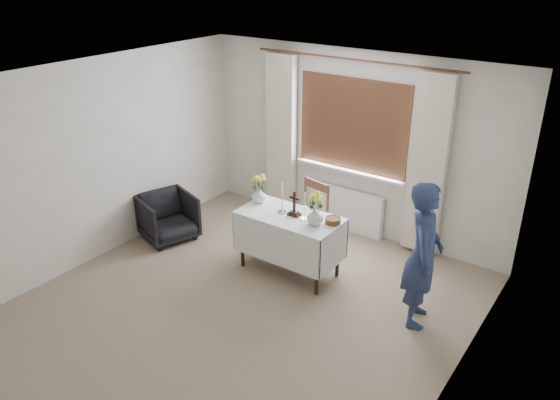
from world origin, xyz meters
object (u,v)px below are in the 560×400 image
Objects in this scene: altar_table at (289,244)px; person at (423,255)px; armchair at (168,217)px; flower_vase_left at (259,195)px; flower_vase_right at (315,216)px; wooden_cross at (294,204)px; wooden_chair at (305,220)px.

altar_table is 0.78× the size of person.
flower_vase_left is (1.31, 0.34, 0.54)m from armchair.
flower_vase_left is 0.89m from flower_vase_right.
armchair is 3.41× the size of flower_vase_right.
flower_vase_right is at bearing 71.17° from person.
flower_vase_right is at bearing -10.50° from wooden_cross.
wooden_chair reaches higher than armchair.
altar_table is at bearing -63.29° from armchair.
altar_table is 1.85m from armchair.
person reaches higher than flower_vase_left.
wooden_cross is (-1.61, 0.06, 0.12)m from person.
wooden_chair is 0.74m from flower_vase_right.
flower_vase_right is at bearing -65.13° from armchair.
altar_table is 0.47m from wooden_chair.
armchair is 0.44× the size of person.
armchair is 2.31× the size of wooden_cross.
wooden_cross is at bearing 69.30° from person.
wooden_cross is at bearing -62.52° from armchair.
altar_table is 1.78× the size of armchair.
altar_table is at bearing 70.45° from person.
flower_vase_left is 0.91× the size of flower_vase_right.
wooden_cross is (1.87, 0.28, 0.60)m from armchair.
flower_vase_right is (0.43, -0.47, 0.37)m from wooden_chair.
wooden_cross reaches higher than wooden_chair.
wooden_chair is (-0.07, 0.45, 0.11)m from altar_table.
altar_table is 4.10× the size of wooden_cross.
altar_table is 6.66× the size of flower_vase_left.
person is (1.72, -0.48, 0.30)m from wooden_chair.
flower_vase_left is (-0.57, 0.06, -0.06)m from wooden_cross.
person is 2.18m from flower_vase_left.
armchair is 1.98m from wooden_cross.
wooden_cross is 1.62× the size of flower_vase_left.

